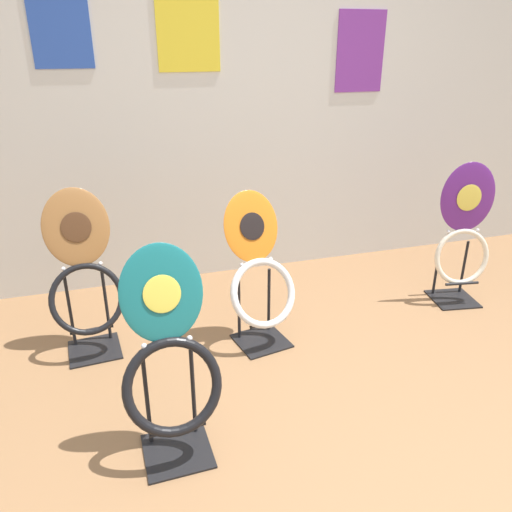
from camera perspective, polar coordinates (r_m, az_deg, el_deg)
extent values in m
plane|color=#8E6642|center=(2.27, 14.47, -22.85)|extent=(14.00, 14.00, 0.00)
cube|color=silver|center=(3.54, -1.62, 18.27)|extent=(8.00, 0.06, 2.60)
cube|color=purple|center=(3.82, 11.85, 21.88)|extent=(0.36, 0.01, 0.53)
cube|color=yellow|center=(3.42, -7.77, 24.30)|extent=(0.40, 0.01, 0.50)
cube|color=#284CAD|center=(3.37, -21.48, 23.13)|extent=(0.34, 0.01, 0.45)
cube|color=black|center=(3.02, -17.93, -10.17)|extent=(0.30, 0.30, 0.01)
cylinder|color=black|center=(2.98, -20.47, -5.96)|extent=(0.02, 0.02, 0.43)
cylinder|color=black|center=(2.99, -16.73, -5.41)|extent=(0.02, 0.02, 0.43)
cylinder|color=black|center=(2.86, -18.24, -7.99)|extent=(0.22, 0.03, 0.02)
torus|color=black|center=(2.83, -18.73, -4.67)|extent=(0.40, 0.24, 0.36)
ellipsoid|color=#936033|center=(2.83, -19.87, 3.12)|extent=(0.36, 0.18, 0.41)
ellipsoid|color=#4C2D19|center=(2.81, -19.87, 3.12)|extent=(0.16, 0.07, 0.16)
sphere|color=silver|center=(2.84, -21.16, -1.38)|extent=(0.02, 0.02, 0.02)
sphere|color=silver|center=(2.84, -17.35, -0.83)|extent=(0.02, 0.02, 0.02)
cube|color=black|center=(3.65, 21.53, -4.59)|extent=(0.32, 0.32, 0.01)
cylinder|color=black|center=(3.59, 19.94, -1.35)|extent=(0.02, 0.02, 0.38)
cylinder|color=black|center=(3.69, 22.65, -1.15)|extent=(0.02, 0.02, 0.38)
cylinder|color=black|center=(3.52, 22.48, -2.92)|extent=(0.22, 0.05, 0.02)
torus|color=beige|center=(3.50, 22.46, -0.09)|extent=(0.39, 0.17, 0.37)
ellipsoid|color=#60237F|center=(3.42, 23.06, 6.21)|extent=(0.37, 0.10, 0.44)
ellipsoid|color=#E5CC4C|center=(3.40, 23.18, 6.14)|extent=(0.16, 0.04, 0.17)
sphere|color=silver|center=(3.42, 21.12, 2.61)|extent=(0.02, 0.02, 0.02)
sphere|color=silver|center=(3.52, 23.99, 2.71)|extent=(0.02, 0.02, 0.02)
cube|color=black|center=(2.95, 0.62, -9.67)|extent=(0.33, 0.33, 0.01)
cylinder|color=black|center=(2.88, -1.96, -5.87)|extent=(0.02, 0.02, 0.40)
cylinder|color=black|center=(2.96, 1.48, -5.01)|extent=(0.02, 0.02, 0.40)
cylinder|color=black|center=(2.81, 1.38, -7.61)|extent=(0.22, 0.06, 0.02)
torus|color=silver|center=(2.77, 0.85, -4.25)|extent=(0.43, 0.29, 0.37)
ellipsoid|color=orange|center=(2.75, -0.55, 3.41)|extent=(0.35, 0.20, 0.39)
ellipsoid|color=black|center=(2.74, -0.42, 3.41)|extent=(0.16, 0.08, 0.15)
sphere|color=silver|center=(2.73, -1.63, -1.04)|extent=(0.02, 0.02, 0.02)
sphere|color=silver|center=(2.81, 1.68, -0.34)|extent=(0.02, 0.02, 0.02)
cube|color=black|center=(2.31, -8.95, -21.16)|extent=(0.29, 0.29, 0.01)
cylinder|color=black|center=(2.22, -12.35, -15.64)|extent=(0.02, 0.02, 0.46)
cylinder|color=black|center=(2.23, -7.20, -14.86)|extent=(0.02, 0.02, 0.46)
cylinder|color=black|center=(2.12, -8.89, -18.96)|extent=(0.22, 0.02, 0.02)
torus|color=black|center=(2.06, -9.47, -14.51)|extent=(0.40, 0.21, 0.38)
ellipsoid|color=#197075|center=(1.97, -10.74, -4.20)|extent=(0.33, 0.13, 0.39)
ellipsoid|color=#EADB4C|center=(1.96, -10.68, -4.30)|extent=(0.15, 0.05, 0.15)
sphere|color=silver|center=(2.02, -12.67, -10.03)|extent=(0.02, 0.02, 0.02)
sphere|color=silver|center=(2.04, -7.60, -9.30)|extent=(0.02, 0.02, 0.02)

